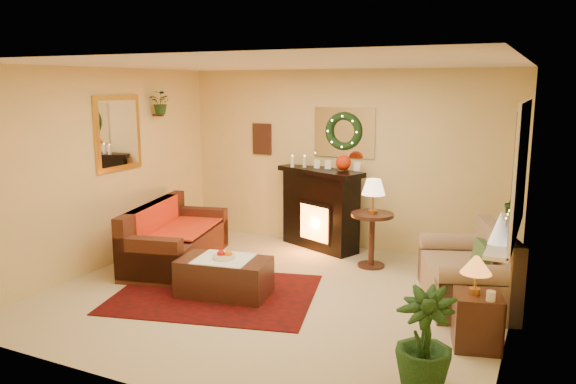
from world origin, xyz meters
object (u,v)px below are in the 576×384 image
at_px(fireplace, 320,211).
at_px(side_table_round, 371,243).
at_px(sofa, 177,232).
at_px(loveseat, 466,265).
at_px(end_table_square, 477,319).
at_px(coffee_table, 224,278).

height_order(fireplace, side_table_round, fireplace).
xyz_separation_m(sofa, side_table_round, (2.42, 0.99, -0.11)).
distance_m(fireplace, loveseat, 2.57).
distance_m(sofa, end_table_square, 4.09).
bearing_deg(loveseat, coffee_table, -178.39).
xyz_separation_m(side_table_round, coffee_table, (-1.21, -1.73, -0.11)).
bearing_deg(side_table_round, loveseat, -28.74).
relative_size(side_table_round, coffee_table, 0.71).
bearing_deg(side_table_round, fireplace, 151.37).
relative_size(sofa, fireplace, 1.55).
relative_size(fireplace, side_table_round, 1.67).
height_order(sofa, loveseat, same).
height_order(fireplace, loveseat, fireplace).
bearing_deg(sofa, fireplace, 32.17).
relative_size(fireplace, end_table_square, 2.38).
xyz_separation_m(fireplace, side_table_round, (0.95, -0.52, -0.23)).
height_order(loveseat, side_table_round, loveseat).
xyz_separation_m(sofa, coffee_table, (1.21, -0.74, -0.22)).
bearing_deg(fireplace, side_table_round, -6.12).
height_order(sofa, end_table_square, sofa).
bearing_deg(loveseat, fireplace, 130.91).
bearing_deg(coffee_table, end_table_square, -11.31).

